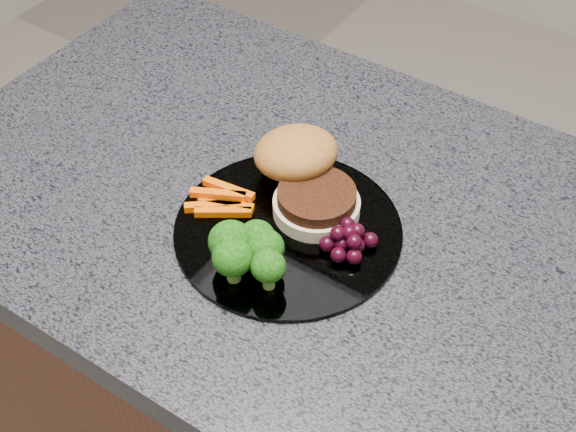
# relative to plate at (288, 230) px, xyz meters

# --- Properties ---
(countertop) EXTENTS (1.20, 0.60, 0.04)m
(countertop) POSITION_rel_plate_xyz_m (0.12, 0.05, -0.02)
(countertop) COLOR #43444C
(countertop) RESTS_ON island_cabinet
(plate) EXTENTS (0.26, 0.26, 0.01)m
(plate) POSITION_rel_plate_xyz_m (0.00, 0.00, 0.00)
(plate) COLOR white
(plate) RESTS_ON countertop
(burger) EXTENTS (0.19, 0.17, 0.06)m
(burger) POSITION_rel_plate_xyz_m (-0.02, 0.07, 0.03)
(burger) COLOR beige
(burger) RESTS_ON plate
(carrot_sticks) EXTENTS (0.08, 0.07, 0.02)m
(carrot_sticks) POSITION_rel_plate_xyz_m (-0.08, -0.01, 0.01)
(carrot_sticks) COLOR #FD6104
(carrot_sticks) RESTS_ON plate
(broccoli) EXTENTS (0.09, 0.08, 0.06)m
(broccoli) POSITION_rel_plate_xyz_m (-0.00, -0.08, 0.04)
(broccoli) COLOR #619B38
(broccoli) RESTS_ON plate
(grape_bunch) EXTENTS (0.06, 0.06, 0.03)m
(grape_bunch) POSITION_rel_plate_xyz_m (0.07, 0.01, 0.02)
(grape_bunch) COLOR black
(grape_bunch) RESTS_ON plate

